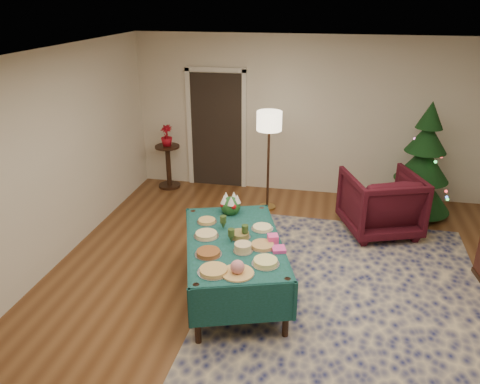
% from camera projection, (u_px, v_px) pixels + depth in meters
% --- Properties ---
extents(room_shell, '(7.00, 7.00, 7.00)m').
position_uv_depth(room_shell, '(285.00, 199.00, 4.77)').
color(room_shell, '#593319').
rests_on(room_shell, ground).
extents(doorway, '(1.08, 0.04, 2.16)m').
position_uv_depth(doorway, '(217.00, 127.00, 8.31)').
color(doorway, black).
rests_on(doorway, ground).
extents(rug, '(3.30, 4.27, 0.02)m').
position_uv_depth(rug, '(346.00, 302.00, 5.38)').
color(rug, '#141A4B').
rests_on(rug, ground).
extents(buffet_table, '(1.58, 2.07, 0.71)m').
position_uv_depth(buffet_table, '(234.00, 251.00, 5.34)').
color(buffet_table, black).
rests_on(buffet_table, ground).
extents(platter_0, '(0.33, 0.33, 0.04)m').
position_uv_depth(platter_0, '(214.00, 271.00, 4.67)').
color(platter_0, silver).
rests_on(platter_0, buffet_table).
extents(platter_1, '(0.34, 0.34, 0.15)m').
position_uv_depth(platter_1, '(237.00, 269.00, 4.62)').
color(platter_1, silver).
rests_on(platter_1, buffet_table).
extents(platter_2, '(0.29, 0.29, 0.06)m').
position_uv_depth(platter_2, '(266.00, 262.00, 4.80)').
color(platter_2, silver).
rests_on(platter_2, buffet_table).
extents(platter_3, '(0.29, 0.29, 0.05)m').
position_uv_depth(platter_3, '(208.00, 253.00, 4.98)').
color(platter_3, silver).
rests_on(platter_3, buffet_table).
extents(platter_4, '(0.22, 0.22, 0.10)m').
position_uv_depth(platter_4, '(243.00, 248.00, 5.04)').
color(platter_4, silver).
rests_on(platter_4, buffet_table).
extents(platter_5, '(0.29, 0.29, 0.04)m').
position_uv_depth(platter_5, '(263.00, 245.00, 5.14)').
color(platter_5, silver).
rests_on(platter_5, buffet_table).
extents(platter_6, '(0.29, 0.29, 0.05)m').
position_uv_depth(platter_6, '(206.00, 235.00, 5.36)').
color(platter_6, silver).
rests_on(platter_6, buffet_table).
extents(platter_7, '(0.25, 0.25, 0.07)m').
position_uv_depth(platter_7, '(240.00, 235.00, 5.33)').
color(platter_7, silver).
rests_on(platter_7, buffet_table).
extents(platter_8, '(0.26, 0.26, 0.04)m').
position_uv_depth(platter_8, '(262.00, 228.00, 5.53)').
color(platter_8, silver).
rests_on(platter_8, buffet_table).
extents(platter_9, '(0.24, 0.24, 0.04)m').
position_uv_depth(platter_9, '(207.00, 221.00, 5.69)').
color(platter_9, silver).
rests_on(platter_9, buffet_table).
extents(goblet_0, '(0.08, 0.08, 0.17)m').
position_uv_depth(goblet_0, '(223.00, 222.00, 5.51)').
color(goblet_0, '#2D471E').
rests_on(goblet_0, buffet_table).
extents(goblet_1, '(0.08, 0.08, 0.17)m').
position_uv_depth(goblet_1, '(245.00, 231.00, 5.29)').
color(goblet_1, '#2D471E').
rests_on(goblet_1, buffet_table).
extents(goblet_2, '(0.08, 0.08, 0.17)m').
position_uv_depth(goblet_2, '(231.00, 235.00, 5.21)').
color(goblet_2, '#2D471E').
rests_on(goblet_2, buffet_table).
extents(napkin_stack, '(0.18, 0.18, 0.04)m').
position_uv_depth(napkin_stack, '(279.00, 249.00, 5.06)').
color(napkin_stack, '#E9409C').
rests_on(napkin_stack, buffet_table).
extents(gift_box, '(0.14, 0.14, 0.10)m').
position_uv_depth(gift_box, '(273.00, 239.00, 5.22)').
color(gift_box, '#F84598').
rests_on(gift_box, buffet_table).
extents(centerpiece, '(0.26, 0.26, 0.29)m').
position_uv_depth(centerpiece, '(231.00, 204.00, 5.89)').
color(centerpiece, '#1E4C1E').
rests_on(centerpiece, buffet_table).
extents(armchair, '(1.25, 1.21, 1.02)m').
position_uv_depth(armchair, '(381.00, 200.00, 6.81)').
color(armchair, '#3E0D17').
rests_on(armchair, ground).
extents(floor_lamp, '(0.39, 0.39, 1.62)m').
position_uv_depth(floor_lamp, '(269.00, 127.00, 7.24)').
color(floor_lamp, '#A57F3F').
rests_on(floor_lamp, ground).
extents(side_table, '(0.44, 0.44, 0.79)m').
position_uv_depth(side_table, '(169.00, 167.00, 8.48)').
color(side_table, black).
rests_on(side_table, ground).
extents(potted_plant, '(0.21, 0.37, 0.21)m').
position_uv_depth(potted_plant, '(167.00, 140.00, 8.29)').
color(potted_plant, '#9D0B18').
rests_on(potted_plant, side_table).
extents(christmas_tree, '(1.15, 1.15, 1.83)m').
position_uv_depth(christmas_tree, '(423.00, 166.00, 7.26)').
color(christmas_tree, black).
rests_on(christmas_tree, ground).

